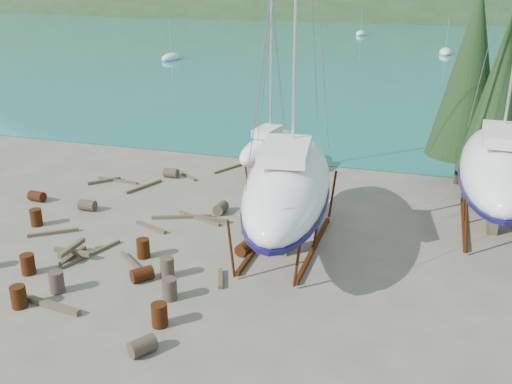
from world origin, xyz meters
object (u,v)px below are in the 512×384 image
(large_sailboat_near, at_px, (288,183))
(small_sailboat_shore, at_px, (269,147))
(large_sailboat_far, at_px, (500,166))
(worker, at_px, (268,214))

(large_sailboat_near, distance_m, small_sailboat_shore, 10.53)
(large_sailboat_far, xyz_separation_m, worker, (-10.45, -3.76, -2.35))
(large_sailboat_near, height_order, small_sailboat_shore, large_sailboat_near)
(large_sailboat_far, bearing_deg, large_sailboat_near, -148.26)
(large_sailboat_far, xyz_separation_m, small_sailboat_shore, (-12.89, 4.53, -1.41))
(large_sailboat_near, xyz_separation_m, worker, (-1.33, 1.45, -2.27))
(large_sailboat_far, height_order, worker, large_sailboat_far)
(large_sailboat_near, height_order, worker, large_sailboat_near)
(large_sailboat_near, relative_size, large_sailboat_far, 0.99)
(large_sailboat_far, distance_m, worker, 11.35)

